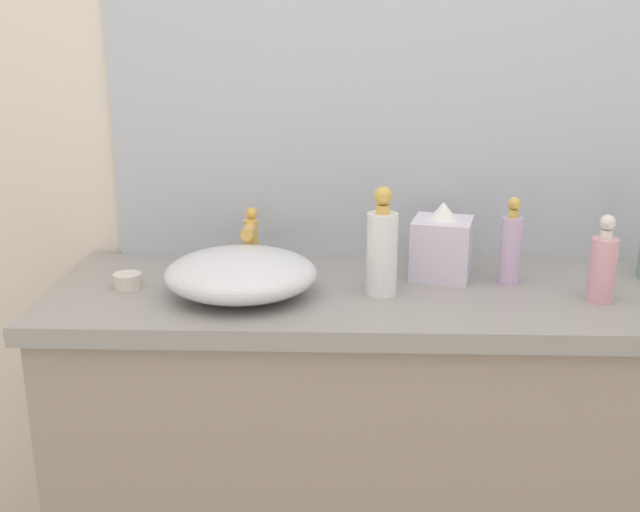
# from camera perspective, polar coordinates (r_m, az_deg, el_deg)

# --- Properties ---
(bathroom_wall_rear) EXTENTS (6.00, 0.06, 2.60)m
(bathroom_wall_rear) POSITION_cam_1_polar(r_m,az_deg,el_deg) (1.87, 5.10, 12.08)
(bathroom_wall_rear) COLOR silver
(bathroom_wall_rear) RESTS_ON ground
(vanity_counter) EXTENTS (1.53, 0.51, 0.90)m
(vanity_counter) POSITION_cam_1_polar(r_m,az_deg,el_deg) (1.86, 5.39, -15.71)
(vanity_counter) COLOR gray
(vanity_counter) RESTS_ON ground
(wall_mirror_panel) EXTENTS (1.36, 0.01, 0.97)m
(wall_mirror_panel) POSITION_cam_1_polar(r_m,az_deg,el_deg) (1.83, 5.73, 14.76)
(wall_mirror_panel) COLOR #B2BCC6
(wall_mirror_panel) RESTS_ON vanity_counter
(sink_basin) EXTENTS (0.33, 0.31, 0.10)m
(sink_basin) POSITION_cam_1_polar(r_m,az_deg,el_deg) (1.61, -6.01, -1.34)
(sink_basin) COLOR silver
(sink_basin) RESTS_ON vanity_counter
(faucet) EXTENTS (0.03, 0.12, 0.15)m
(faucet) POSITION_cam_1_polar(r_m,az_deg,el_deg) (1.77, -5.29, 1.39)
(faucet) COLOR gold
(faucet) RESTS_ON vanity_counter
(soap_dispenser) EXTENTS (0.05, 0.05, 0.20)m
(soap_dispenser) POSITION_cam_1_polar(r_m,az_deg,el_deg) (1.73, 14.28, 0.71)
(soap_dispenser) COLOR #C7ABD4
(soap_dispenser) RESTS_ON vanity_counter
(lotion_bottle) EXTENTS (0.06, 0.06, 0.19)m
(lotion_bottle) POSITION_cam_1_polar(r_m,az_deg,el_deg) (1.67, 20.65, -0.65)
(lotion_bottle) COLOR #DB9BAA
(lotion_bottle) RESTS_ON vanity_counter
(spray_can) EXTENTS (0.07, 0.07, 0.24)m
(spray_can) POSITION_cam_1_polar(r_m,az_deg,el_deg) (1.60, 4.71, 0.54)
(spray_can) COLOR white
(spray_can) RESTS_ON vanity_counter
(tissue_box) EXTENTS (0.16, 0.16, 0.18)m
(tissue_box) POSITION_cam_1_polar(r_m,az_deg,el_deg) (1.74, 9.21, 0.82)
(tissue_box) COLOR silver
(tissue_box) RESTS_ON vanity_counter
(candle_jar) EXTENTS (0.06, 0.06, 0.03)m
(candle_jar) POSITION_cam_1_polar(r_m,az_deg,el_deg) (1.71, -14.38, -1.83)
(candle_jar) COLOR silver
(candle_jar) RESTS_ON vanity_counter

